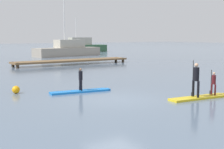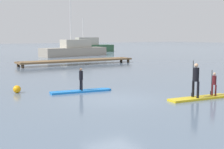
% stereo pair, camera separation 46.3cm
% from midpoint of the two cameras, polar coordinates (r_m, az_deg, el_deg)
% --- Properties ---
extents(ground_plane, '(240.00, 240.00, 0.00)m').
position_cam_midpoint_polar(ground_plane, '(14.65, 1.23, -4.56)').
color(ground_plane, slate).
extents(paddleboard_near, '(3.32, 1.06, 0.10)m').
position_cam_midpoint_polar(paddleboard_near, '(16.60, -4.86, -3.05)').
color(paddleboard_near, blue).
rests_on(paddleboard_near, ground).
extents(paddler_child_solo, '(0.24, 0.41, 1.18)m').
position_cam_midpoint_polar(paddler_child_solo, '(16.50, -4.89, -0.61)').
color(paddler_child_solo, black).
rests_on(paddler_child_solo, paddleboard_near).
extents(paddleboard_far, '(3.44, 1.03, 0.10)m').
position_cam_midpoint_polar(paddleboard_far, '(15.38, 16.70, -4.12)').
color(paddleboard_far, gold).
rests_on(paddleboard_far, ground).
extents(paddler_adult, '(0.32, 0.50, 1.72)m').
position_cam_midpoint_polar(paddler_adult, '(15.02, 15.92, -0.61)').
color(paddler_adult, black).
rests_on(paddler_adult, paddleboard_far).
extents(paddler_child_front, '(0.22, 0.39, 1.21)m').
position_cam_midpoint_polar(paddler_child_front, '(15.84, 18.94, -1.41)').
color(paddler_child_front, '#4C1419').
rests_on(paddler_child_front, paddleboard_far).
extents(fishing_boat_white_large, '(10.70, 4.16, 9.23)m').
position_cam_midpoint_polar(fishing_boat_white_large, '(47.68, -6.62, 4.47)').
color(fishing_boat_white_large, '#9E9384').
rests_on(fishing_boat_white_large, ground).
extents(motor_boat_small_navy, '(10.07, 3.31, 6.43)m').
position_cam_midpoint_polar(motor_boat_small_navy, '(60.67, -4.21, 5.11)').
color(motor_boat_small_navy, '#2D5638').
rests_on(motor_boat_small_navy, ground).
extents(floating_dock, '(12.73, 2.01, 0.51)m').
position_cam_midpoint_polar(floating_dock, '(33.15, -5.91, 2.56)').
color(floating_dock, brown).
rests_on(floating_dock, ground).
extents(mooring_buoy_far, '(0.40, 0.40, 0.40)m').
position_cam_midpoint_polar(mooring_buoy_far, '(16.93, -16.22, -2.59)').
color(mooring_buoy_far, orange).
rests_on(mooring_buoy_far, ground).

